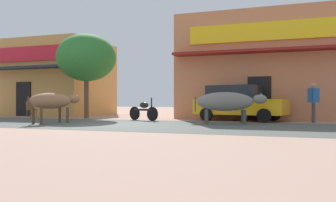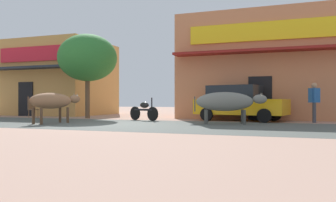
{
  "view_description": "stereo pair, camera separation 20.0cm",
  "coord_description": "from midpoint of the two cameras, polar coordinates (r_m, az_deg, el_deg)",
  "views": [
    {
      "loc": [
        6.29,
        -12.07,
        0.9
      ],
      "look_at": [
        1.46,
        1.96,
        0.92
      ],
      "focal_mm": 36.5,
      "sensor_mm": 36.0,
      "label": 1
    },
    {
      "loc": [
        6.48,
        -12.0,
        0.9
      ],
      "look_at": [
        1.46,
        1.96,
        0.92
      ],
      "focal_mm": 36.5,
      "sensor_mm": 36.0,
      "label": 2
    }
  ],
  "objects": [
    {
      "name": "storefront_right_club",
      "position": [
        19.71,
        15.73,
        5.27
      ],
      "size": [
        8.98,
        6.31,
        5.45
      ],
      "color": "#CB7D51",
      "rests_on": "ground"
    },
    {
      "name": "cow_near_brown",
      "position": [
        14.66,
        -19.12,
        -0.02
      ],
      "size": [
        1.1,
        2.59,
        1.25
      ],
      "color": "#896041",
      "rests_on": "ground"
    },
    {
      "name": "storefront_left_cafe",
      "position": [
        24.6,
        -18.06,
        3.53
      ],
      "size": [
        6.13,
        6.31,
        4.88
      ],
      "color": "tan",
      "rests_on": "ground"
    },
    {
      "name": "roadside_tree",
      "position": [
        18.81,
        -13.76,
        7.01
      ],
      "size": [
        3.12,
        3.12,
        4.48
      ],
      "color": "brown",
      "rests_on": "ground"
    },
    {
      "name": "pedestrian_by_shop",
      "position": [
        15.64,
        22.79,
        0.28
      ],
      "size": [
        0.48,
        0.61,
        1.69
      ],
      "color": "#3F3F47",
      "rests_on": "ground"
    },
    {
      "name": "parked_motorcycle",
      "position": [
        16.17,
        -4.44,
        -1.57
      ],
      "size": [
        1.75,
        0.81,
        1.07
      ],
      "color": "black",
      "rests_on": "ground"
    },
    {
      "name": "asphalt_road",
      "position": [
        13.66,
        -8.94,
        -3.84
      ],
      "size": [
        72.0,
        5.96,
        0.0
      ],
      "primitive_type": "cube",
      "color": "#4C514C",
      "rests_on": "ground"
    },
    {
      "name": "parked_hatchback_car",
      "position": [
        16.17,
        11.35,
        -0.27
      ],
      "size": [
        4.35,
        2.56,
        1.64
      ],
      "color": "#F0A913",
      "rests_on": "ground"
    },
    {
      "name": "ground",
      "position": [
        13.66,
        -8.94,
        -3.85
      ],
      "size": [
        80.0,
        80.0,
        0.0
      ],
      "primitive_type": "plane",
      "color": "tan"
    },
    {
      "name": "cafe_chair_near_tree",
      "position": [
        20.4,
        -22.17,
        -1.15
      ],
      "size": [
        0.57,
        0.57,
        0.92
      ],
      "color": "brown",
      "rests_on": "ground"
    },
    {
      "name": "cow_far_dark",
      "position": [
        13.67,
        9.37,
        -0.12
      ],
      "size": [
        2.79,
        1.3,
        1.27
      ],
      "color": "slate",
      "rests_on": "ground"
    }
  ]
}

